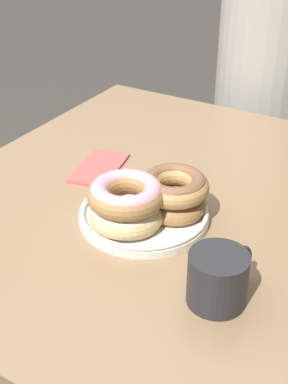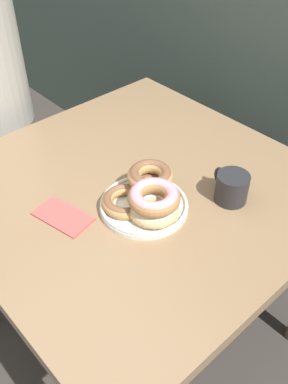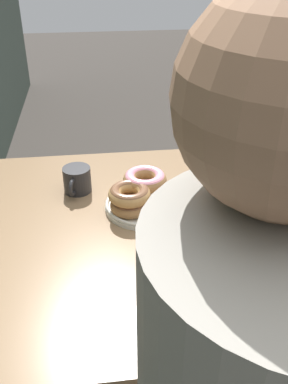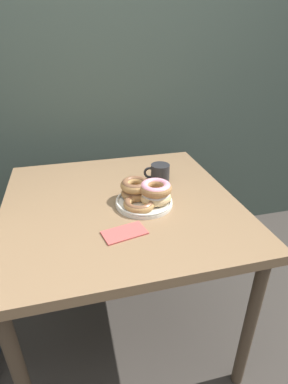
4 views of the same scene
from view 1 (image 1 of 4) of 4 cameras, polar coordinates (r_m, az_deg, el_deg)
dining_table at (r=1.10m, az=4.91°, el=-4.87°), size 1.00×1.00×0.78m
donut_plate at (r=0.97m, az=0.10°, el=-0.95°), size 0.26×0.25×0.10m
coffee_mug at (r=0.81m, az=7.98°, el=-9.00°), size 0.13×0.09×0.09m
person_figure at (r=1.71m, az=13.24°, el=12.02°), size 0.38×0.31×1.50m
napkin at (r=1.18m, az=-4.80°, el=2.62°), size 0.17×0.12×0.01m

